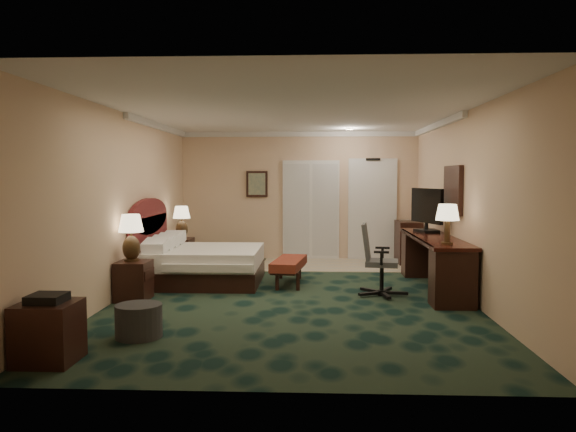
{
  "coord_description": "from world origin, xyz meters",
  "views": [
    {
      "loc": [
        0.29,
        -8.2,
        1.75
      ],
      "look_at": [
        -0.1,
        0.6,
        1.14
      ],
      "focal_mm": 35.0,
      "sensor_mm": 36.0,
      "label": 1
    }
  ],
  "objects_px": {
    "desk": "(434,263)",
    "bed": "(205,265)",
    "lamp_near": "(131,238)",
    "bed_bench": "(289,272)",
    "tv": "(427,210)",
    "lamp_far": "(182,222)",
    "nightstand_far": "(180,253)",
    "nightstand_near": "(134,281)",
    "ottoman": "(139,321)",
    "side_table": "(48,332)",
    "minibar": "(408,242)",
    "desk_chair": "(382,260)"
  },
  "relations": [
    {
      "from": "bed_bench",
      "to": "tv",
      "type": "distance_m",
      "value": 2.5
    },
    {
      "from": "lamp_far",
      "to": "minibar",
      "type": "xyz_separation_m",
      "value": [
        4.44,
        0.84,
        -0.46
      ]
    },
    {
      "from": "minibar",
      "to": "nightstand_near",
      "type": "bearing_deg",
      "value": -141.18
    },
    {
      "from": "bed_bench",
      "to": "tv",
      "type": "relative_size",
      "value": 1.29
    },
    {
      "from": "desk",
      "to": "minibar",
      "type": "relative_size",
      "value": 3.36
    },
    {
      "from": "ottoman",
      "to": "nightstand_far",
      "type": "bearing_deg",
      "value": 97.92
    },
    {
      "from": "lamp_near",
      "to": "tv",
      "type": "relative_size",
      "value": 0.71
    },
    {
      "from": "nightstand_far",
      "to": "side_table",
      "type": "height_order",
      "value": "nightstand_far"
    },
    {
      "from": "lamp_far",
      "to": "ottoman",
      "type": "distance_m",
      "value": 4.7
    },
    {
      "from": "bed",
      "to": "desk_chair",
      "type": "relative_size",
      "value": 1.71
    },
    {
      "from": "nightstand_far",
      "to": "minibar",
      "type": "distance_m",
      "value": 4.56
    },
    {
      "from": "lamp_near",
      "to": "minibar",
      "type": "bearing_deg",
      "value": 38.37
    },
    {
      "from": "lamp_far",
      "to": "bed_bench",
      "type": "relative_size",
      "value": 0.51
    },
    {
      "from": "side_table",
      "to": "desk_chair",
      "type": "xyz_separation_m",
      "value": [
        3.51,
        3.16,
        0.25
      ]
    },
    {
      "from": "lamp_near",
      "to": "side_table",
      "type": "bearing_deg",
      "value": -88.19
    },
    {
      "from": "lamp_near",
      "to": "tv",
      "type": "bearing_deg",
      "value": 19.3
    },
    {
      "from": "desk_chair",
      "to": "ottoman",
      "type": "bearing_deg",
      "value": -133.0
    },
    {
      "from": "lamp_far",
      "to": "minibar",
      "type": "height_order",
      "value": "lamp_far"
    },
    {
      "from": "nightstand_far",
      "to": "bed_bench",
      "type": "xyz_separation_m",
      "value": [
        2.15,
        -1.48,
        -0.08
      ]
    },
    {
      "from": "nightstand_far",
      "to": "side_table",
      "type": "xyz_separation_m",
      "value": [
        0.04,
        -5.46,
        -0.0
      ]
    },
    {
      "from": "nightstand_far",
      "to": "side_table",
      "type": "distance_m",
      "value": 5.46
    },
    {
      "from": "lamp_near",
      "to": "bed_bench",
      "type": "height_order",
      "value": "lamp_near"
    },
    {
      "from": "side_table",
      "to": "desk_chair",
      "type": "distance_m",
      "value": 4.73
    },
    {
      "from": "nightstand_near",
      "to": "desk_chair",
      "type": "xyz_separation_m",
      "value": [
        3.57,
        0.46,
        0.26
      ]
    },
    {
      "from": "bed",
      "to": "nightstand_far",
      "type": "relative_size",
      "value": 3.16
    },
    {
      "from": "nightstand_near",
      "to": "lamp_near",
      "type": "xyz_separation_m",
      "value": [
        -0.03,
        0.03,
        0.61
      ]
    },
    {
      "from": "nightstand_far",
      "to": "desk",
      "type": "xyz_separation_m",
      "value": [
        4.42,
        -1.81,
        0.13
      ]
    },
    {
      "from": "nightstand_near",
      "to": "desk_chair",
      "type": "relative_size",
      "value": 0.52
    },
    {
      "from": "side_table",
      "to": "nightstand_near",
      "type": "bearing_deg",
      "value": 91.14
    },
    {
      "from": "lamp_far",
      "to": "desk",
      "type": "relative_size",
      "value": 0.22
    },
    {
      "from": "nightstand_near",
      "to": "ottoman",
      "type": "distance_m",
      "value": 1.95
    },
    {
      "from": "tv",
      "to": "ottoman",
      "type": "bearing_deg",
      "value": -156.15
    },
    {
      "from": "lamp_near",
      "to": "bed",
      "type": "bearing_deg",
      "value": 58.34
    },
    {
      "from": "desk",
      "to": "tv",
      "type": "xyz_separation_m",
      "value": [
        0.01,
        0.64,
        0.78
      ]
    },
    {
      "from": "ottoman",
      "to": "tv",
      "type": "height_order",
      "value": "tv"
    },
    {
      "from": "bed_bench",
      "to": "desk_chair",
      "type": "distance_m",
      "value": 1.66
    },
    {
      "from": "bed_bench",
      "to": "bed",
      "type": "bearing_deg",
      "value": -174.33
    },
    {
      "from": "lamp_near",
      "to": "bed_bench",
      "type": "distance_m",
      "value": 2.62
    },
    {
      "from": "lamp_far",
      "to": "bed_bench",
      "type": "height_order",
      "value": "lamp_far"
    },
    {
      "from": "bed",
      "to": "desk",
      "type": "relative_size",
      "value": 0.64
    },
    {
      "from": "bed",
      "to": "desk_chair",
      "type": "xyz_separation_m",
      "value": [
        2.8,
        -0.87,
        0.24
      ]
    },
    {
      "from": "bed",
      "to": "nightstand_near",
      "type": "xyz_separation_m",
      "value": [
        -0.77,
        -1.33,
        -0.01
      ]
    },
    {
      "from": "lamp_far",
      "to": "desk_chair",
      "type": "height_order",
      "value": "lamp_far"
    },
    {
      "from": "ottoman",
      "to": "side_table",
      "type": "xyz_separation_m",
      "value": [
        -0.6,
        -0.86,
        0.11
      ]
    },
    {
      "from": "nightstand_far",
      "to": "desk_chair",
      "type": "relative_size",
      "value": 0.54
    },
    {
      "from": "bed",
      "to": "tv",
      "type": "xyz_separation_m",
      "value": [
        3.67,
        0.26,
        0.91
      ]
    },
    {
      "from": "nightstand_near",
      "to": "bed",
      "type": "bearing_deg",
      "value": 59.99
    },
    {
      "from": "desk",
      "to": "bed",
      "type": "bearing_deg",
      "value": 174.05
    },
    {
      "from": "nightstand_near",
      "to": "side_table",
      "type": "relative_size",
      "value": 0.97
    },
    {
      "from": "side_table",
      "to": "desk_chair",
      "type": "relative_size",
      "value": 0.54
    }
  ]
}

